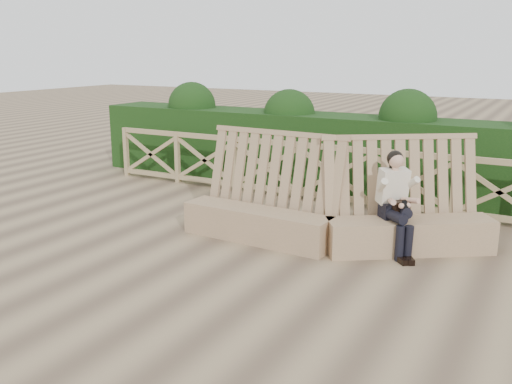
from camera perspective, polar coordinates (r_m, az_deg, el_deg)
The scene contains 5 objects.
ground at distance 7.77m, azimuth -1.86°, elevation -7.02°, with size 60.00×60.00×0.00m, color brown.
bench at distance 8.41m, azimuth 7.60°, elevation -2.55°, with size 4.43×1.97×1.62m.
woman at distance 8.16m, azimuth 13.84°, elevation -0.64°, with size 0.75×0.84×1.44m.
guardrail at distance 10.65m, azimuth 7.76°, elevation 1.78°, with size 10.10×0.09×1.10m.
hedge at distance 11.72m, azimuth 9.93°, elevation 3.80°, with size 12.00×1.20×1.50m, color black.
Camera 1 is at (3.72, -6.23, 2.79)m, focal length 40.00 mm.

